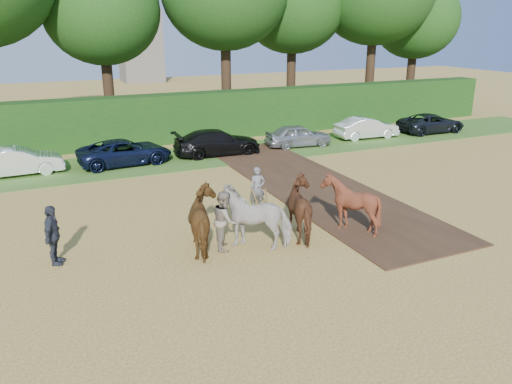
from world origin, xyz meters
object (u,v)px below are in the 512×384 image
object	(u,v)px
spectator_far	(53,236)
parked_cars	(258,139)
plough_team	(281,212)
spectator_near	(225,220)

from	to	relation	value
spectator_far	parked_cars	xyz separation A→B (m)	(11.86, 10.96, -0.27)
spectator_far	plough_team	size ratio (longest dim) A/B	0.28
spectator_near	spectator_far	world-z (taller)	spectator_near
spectator_far	spectator_near	bearing A→B (deg)	-81.43
spectator_near	plough_team	xyz separation A→B (m)	(2.02, -0.12, 0.02)
spectator_far	plough_team	distance (m)	7.33
plough_team	parked_cars	xyz separation A→B (m)	(4.62, 12.11, -0.32)
plough_team	spectator_near	bearing A→B (deg)	176.74
spectator_near	parked_cars	size ratio (longest dim) A/B	0.06
spectator_far	plough_team	world-z (taller)	plough_team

